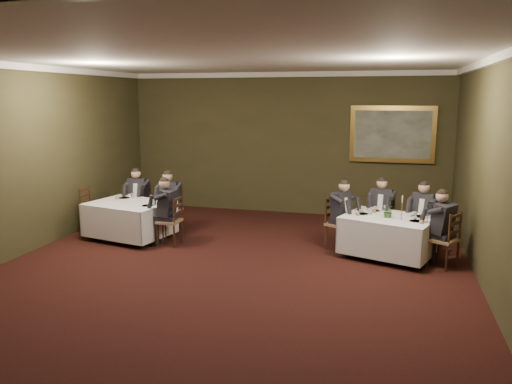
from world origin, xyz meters
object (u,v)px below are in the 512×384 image
at_px(diner_sec_endright, 169,220).
at_px(candlestick, 402,210).
at_px(chair_main_backleft, 381,229).
at_px(chair_sec_endright, 170,231).
at_px(chair_sec_backleft, 140,215).
at_px(diner_main_backright, 424,224).
at_px(diner_main_endright, 443,238).
at_px(painting, 392,134).
at_px(table_second, 130,217).
at_px(diner_main_endleft, 339,223).
at_px(diner_sec_backleft, 139,205).
at_px(chair_main_endleft, 338,234).
at_px(diner_main_backleft, 381,218).
at_px(diner_sec_backright, 170,209).
at_px(chair_main_backright, 423,236).
at_px(table_main, 388,233).
at_px(chair_sec_backright, 171,219).
at_px(chair_main_endright, 443,251).
at_px(chair_sec_endleft, 94,220).
at_px(centerpiece, 389,211).

xyz_separation_m(diner_sec_endright, candlestick, (4.41, 0.18, 0.42)).
xyz_separation_m(chair_main_backleft, chair_sec_endright, (-4.05, -1.20, 0.00)).
bearing_deg(diner_sec_endright, chair_sec_backleft, 47.96).
xyz_separation_m(diner_main_backright, diner_main_endright, (0.27, -0.93, 0.00)).
distance_m(chair_main_backleft, painting, 2.78).
height_order(table_second, diner_main_backright, diner_main_backright).
bearing_deg(diner_main_backright, diner_main_endleft, 40.38).
distance_m(diner_sec_backleft, diner_sec_endright, 1.65).
height_order(diner_sec_backleft, chair_sec_endright, diner_sec_backleft).
distance_m(chair_sec_backleft, diner_sec_backleft, 0.23).
xyz_separation_m(chair_main_endleft, diner_sec_endright, (-3.27, -0.63, 0.23)).
bearing_deg(diner_main_backleft, painting, -78.84).
xyz_separation_m(table_second, diner_sec_backright, (0.59, 0.71, 0.06)).
bearing_deg(diner_sec_backright, chair_main_backright, -178.02).
relative_size(chair_main_endleft, candlestick, 2.25).
bearing_deg(chair_sec_endright, table_main, -86.07).
height_order(chair_sec_backleft, chair_sec_backright, same).
height_order(chair_main_endleft, chair_sec_backleft, same).
relative_size(table_second, chair_main_endleft, 1.83).
relative_size(table_second, diner_main_backleft, 1.36).
bearing_deg(candlestick, chair_sec_backright, 171.23).
xyz_separation_m(chair_main_endleft, diner_sec_backright, (-3.66, 0.28, 0.23)).
relative_size(chair_main_endright, painting, 0.51).
xyz_separation_m(diner_main_endleft, diner_sec_backright, (-3.67, 0.29, 0.00)).
bearing_deg(chair_sec_endleft, diner_sec_endright, 77.04).
relative_size(diner_main_endleft, chair_sec_backleft, 1.35).
relative_size(diner_main_endleft, chair_sec_backright, 1.35).
height_order(diner_main_endleft, chair_main_endright, diner_main_endleft).
relative_size(chair_sec_backleft, diner_sec_endright, 0.74).
xyz_separation_m(chair_main_backleft, diner_sec_endright, (-4.07, -1.20, 0.23)).
height_order(chair_main_endright, diner_sec_backleft, diner_sec_backleft).
xyz_separation_m(diner_main_endright, centerpiece, (-0.93, 0.25, 0.38)).
distance_m(diner_main_backleft, chair_sec_endleft, 6.09).
bearing_deg(chair_sec_backleft, chair_sec_endright, 139.15).
distance_m(table_second, diner_sec_backright, 0.92).
bearing_deg(diner_sec_backleft, chair_sec_endright, 139.45).
bearing_deg(candlestick, chair_main_endright, -15.05).
distance_m(chair_main_endleft, diner_sec_endright, 3.34).
xyz_separation_m(diner_main_backleft, painting, (0.14, 2.16, 1.53)).
relative_size(chair_main_backleft, chair_main_backright, 1.00).
height_order(diner_main_backleft, chair_main_endright, diner_main_backleft).
relative_size(diner_main_endright, chair_sec_backright, 1.35).
distance_m(diner_main_endleft, diner_sec_endright, 3.34).
distance_m(diner_sec_backleft, painting, 6.08).
relative_size(diner_main_backleft, centerpiece, 5.32).
distance_m(diner_main_backleft, painting, 2.65).
distance_m(table_second, chair_main_endleft, 4.28).
relative_size(chair_main_backleft, painting, 0.51).
relative_size(diner_sec_backleft, centerpiece, 5.32).
xyz_separation_m(table_second, chair_sec_endright, (0.99, -0.21, -0.17)).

